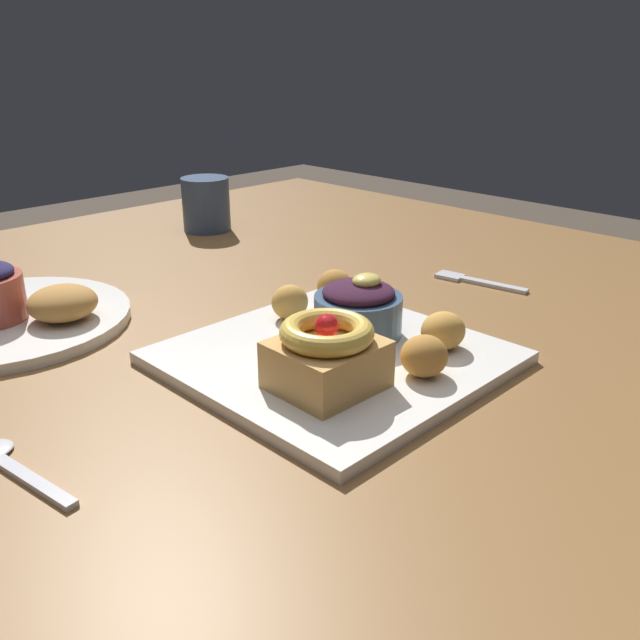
{
  "coord_description": "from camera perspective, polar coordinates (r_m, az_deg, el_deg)",
  "views": [
    {
      "loc": [
        -0.4,
        -0.61,
        1.02
      ],
      "look_at": [
        0.03,
        -0.17,
        0.77
      ],
      "focal_mm": 37.9,
      "sensor_mm": 36.0,
      "label": 1
    }
  ],
  "objects": [
    {
      "name": "berry_ramekin",
      "position": [
        0.69,
        3.26,
        0.93
      ],
      "size": [
        0.09,
        0.09,
        0.07
      ],
      "color": "#3D5675",
      "rests_on": "front_plate"
    },
    {
      "name": "front_plate",
      "position": [
        0.67,
        1.22,
        -3.17
      ],
      "size": [
        0.29,
        0.29,
        0.01
      ],
      "primitive_type": "cube",
      "color": "white",
      "rests_on": "dining_table"
    },
    {
      "name": "back_plate",
      "position": [
        0.83,
        -25.04,
        -0.02
      ],
      "size": [
        0.27,
        0.27,
        0.01
      ],
      "primitive_type": "cylinder",
      "color": "white",
      "rests_on": "dining_table"
    },
    {
      "name": "dining_table",
      "position": [
        0.82,
        -10.3,
        -5.23
      ],
      "size": [
        1.4,
        1.13,
        0.73
      ],
      "color": "brown",
      "rests_on": "ground_plane"
    },
    {
      "name": "fritter_middle",
      "position": [
        0.62,
        8.78,
        -3.02
      ],
      "size": [
        0.04,
        0.04,
        0.04
      ],
      "primitive_type": "ellipsoid",
      "color": "#BC7F38",
      "rests_on": "front_plate"
    },
    {
      "name": "back_pastry",
      "position": [
        0.79,
        -20.92,
        1.37
      ],
      "size": [
        0.07,
        0.07,
        0.04
      ],
      "primitive_type": "ellipsoid",
      "color": "#B77F3D",
      "rests_on": "back_plate"
    },
    {
      "name": "cake_slice",
      "position": [
        0.58,
        0.56,
        -2.95
      ],
      "size": [
        0.09,
        0.08,
        0.07
      ],
      "rotation": [
        0.0,
        0.0,
        -0.02
      ],
      "color": "tan",
      "rests_on": "front_plate"
    },
    {
      "name": "fritter_extra",
      "position": [
        0.79,
        1.24,
        2.89
      ],
      "size": [
        0.04,
        0.04,
        0.04
      ],
      "primitive_type": "ellipsoid",
      "color": "#BC7F38",
      "rests_on": "front_plate"
    },
    {
      "name": "spoon",
      "position": [
        0.56,
        -25.02,
        -10.95
      ],
      "size": [
        0.04,
        0.13,
        0.0
      ],
      "rotation": [
        0.0,
        0.0,
        1.71
      ],
      "color": "silver",
      "rests_on": "dining_table"
    },
    {
      "name": "fritter_back",
      "position": [
        0.74,
        -2.56,
        1.53
      ],
      "size": [
        0.04,
        0.04,
        0.04
      ],
      "primitive_type": "ellipsoid",
      "color": "gold",
      "rests_on": "front_plate"
    },
    {
      "name": "fritter_front",
      "position": [
        0.68,
        10.35,
        -0.9
      ],
      "size": [
        0.05,
        0.04,
        0.04
      ],
      "primitive_type": "ellipsoid",
      "color": "gold",
      "rests_on": "front_plate"
    },
    {
      "name": "fork",
      "position": [
        0.92,
        12.85,
        3.24
      ],
      "size": [
        0.04,
        0.13,
        0.0
      ],
      "rotation": [
        0.0,
        0.0,
        1.72
      ],
      "color": "silver",
      "rests_on": "dining_table"
    },
    {
      "name": "coffee_mug",
      "position": [
        1.17,
        -9.59,
        9.62
      ],
      "size": [
        0.08,
        0.08,
        0.09
      ],
      "primitive_type": "cylinder",
      "color": "#334766",
      "rests_on": "dining_table"
    }
  ]
}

